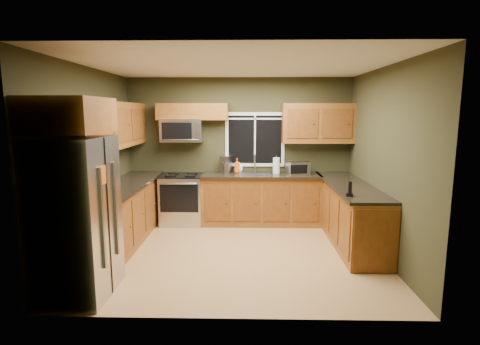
{
  "coord_description": "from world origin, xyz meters",
  "views": [
    {
      "loc": [
        0.18,
        -5.29,
        2.06
      ],
      "look_at": [
        0.05,
        0.35,
        1.15
      ],
      "focal_mm": 28.0,
      "sensor_mm": 36.0,
      "label": 1
    }
  ],
  "objects_px": {
    "kettle": "(226,167)",
    "soap_bottle_a": "(237,166)",
    "coffee_maker": "(226,165)",
    "cordless_phone": "(350,192)",
    "toaster_oven": "(298,168)",
    "soap_bottle_c": "(239,167)",
    "refrigerator": "(76,218)",
    "microwave": "(182,130)",
    "paper_towel_roll": "(276,165)",
    "range": "(182,199)"
  },
  "relations": [
    {
      "from": "coffee_maker",
      "to": "soap_bottle_a",
      "type": "height_order",
      "value": "coffee_maker"
    },
    {
      "from": "toaster_oven",
      "to": "coffee_maker",
      "type": "distance_m",
      "value": 1.33
    },
    {
      "from": "kettle",
      "to": "cordless_phone",
      "type": "xyz_separation_m",
      "value": [
        1.78,
        -1.85,
        -0.05
      ]
    },
    {
      "from": "paper_towel_roll",
      "to": "soap_bottle_c",
      "type": "relative_size",
      "value": 1.74
    },
    {
      "from": "paper_towel_roll",
      "to": "cordless_phone",
      "type": "distance_m",
      "value": 2.07
    },
    {
      "from": "refrigerator",
      "to": "coffee_maker",
      "type": "height_order",
      "value": "refrigerator"
    },
    {
      "from": "paper_towel_roll",
      "to": "soap_bottle_a",
      "type": "xyz_separation_m",
      "value": [
        -0.73,
        0.07,
        -0.01
      ]
    },
    {
      "from": "range",
      "to": "microwave",
      "type": "distance_m",
      "value": 1.27
    },
    {
      "from": "paper_towel_roll",
      "to": "soap_bottle_c",
      "type": "xyz_separation_m",
      "value": [
        -0.69,
        0.14,
        -0.05
      ]
    },
    {
      "from": "coffee_maker",
      "to": "paper_towel_roll",
      "type": "xyz_separation_m",
      "value": [
        0.93,
        -0.08,
        0.0
      ]
    },
    {
      "from": "coffee_maker",
      "to": "range",
      "type": "bearing_deg",
      "value": -168.26
    },
    {
      "from": "cordless_phone",
      "to": "paper_towel_roll",
      "type": "bearing_deg",
      "value": 114.38
    },
    {
      "from": "toaster_oven",
      "to": "soap_bottle_c",
      "type": "bearing_deg",
      "value": 167.14
    },
    {
      "from": "refrigerator",
      "to": "microwave",
      "type": "bearing_deg",
      "value": 76.66
    },
    {
      "from": "range",
      "to": "paper_towel_roll",
      "type": "xyz_separation_m",
      "value": [
        1.74,
        0.09,
        0.62
      ]
    },
    {
      "from": "coffee_maker",
      "to": "paper_towel_roll",
      "type": "distance_m",
      "value": 0.94
    },
    {
      "from": "soap_bottle_c",
      "to": "refrigerator",
      "type": "bearing_deg",
      "value": -120.1
    },
    {
      "from": "refrigerator",
      "to": "paper_towel_roll",
      "type": "relative_size",
      "value": 5.53
    },
    {
      "from": "paper_towel_roll",
      "to": "range",
      "type": "bearing_deg",
      "value": -176.95
    },
    {
      "from": "soap_bottle_a",
      "to": "cordless_phone",
      "type": "relative_size",
      "value": 1.34
    },
    {
      "from": "range",
      "to": "toaster_oven",
      "type": "bearing_deg",
      "value": -0.43
    },
    {
      "from": "microwave",
      "to": "soap_bottle_a",
      "type": "height_order",
      "value": "microwave"
    },
    {
      "from": "kettle",
      "to": "coffee_maker",
      "type": "bearing_deg",
      "value": 92.1
    },
    {
      "from": "paper_towel_roll",
      "to": "soap_bottle_c",
      "type": "height_order",
      "value": "paper_towel_roll"
    },
    {
      "from": "range",
      "to": "soap_bottle_c",
      "type": "bearing_deg",
      "value": 12.38
    },
    {
      "from": "refrigerator",
      "to": "soap_bottle_a",
      "type": "xyz_separation_m",
      "value": [
        1.71,
        2.93,
        0.17
      ]
    },
    {
      "from": "toaster_oven",
      "to": "kettle",
      "type": "bearing_deg",
      "value": 176.73
    },
    {
      "from": "coffee_maker",
      "to": "cordless_phone",
      "type": "distance_m",
      "value": 2.66
    },
    {
      "from": "kettle",
      "to": "soap_bottle_a",
      "type": "relative_size",
      "value": 0.92
    },
    {
      "from": "refrigerator",
      "to": "microwave",
      "type": "distance_m",
      "value": 3.1
    },
    {
      "from": "soap_bottle_c",
      "to": "cordless_phone",
      "type": "relative_size",
      "value": 0.94
    },
    {
      "from": "microwave",
      "to": "toaster_oven",
      "type": "bearing_deg",
      "value": -4.09
    },
    {
      "from": "soap_bottle_c",
      "to": "microwave",
      "type": "bearing_deg",
      "value": -174.87
    },
    {
      "from": "coffee_maker",
      "to": "soap_bottle_c",
      "type": "relative_size",
      "value": 1.67
    },
    {
      "from": "microwave",
      "to": "paper_towel_roll",
      "type": "xyz_separation_m",
      "value": [
        1.74,
        -0.04,
        -0.64
      ]
    },
    {
      "from": "toaster_oven",
      "to": "cordless_phone",
      "type": "bearing_deg",
      "value": -75.19
    },
    {
      "from": "toaster_oven",
      "to": "paper_towel_roll",
      "type": "distance_m",
      "value": 0.4
    },
    {
      "from": "toaster_oven",
      "to": "cordless_phone",
      "type": "xyz_separation_m",
      "value": [
        0.47,
        -1.78,
        -0.06
      ]
    },
    {
      "from": "kettle",
      "to": "soap_bottle_c",
      "type": "distance_m",
      "value": 0.29
    },
    {
      "from": "coffee_maker",
      "to": "soap_bottle_a",
      "type": "distance_m",
      "value": 0.2
    },
    {
      "from": "kettle",
      "to": "soap_bottle_a",
      "type": "distance_m",
      "value": 0.22
    },
    {
      "from": "microwave",
      "to": "soap_bottle_c",
      "type": "bearing_deg",
      "value": 5.13
    },
    {
      "from": "range",
      "to": "cordless_phone",
      "type": "relative_size",
      "value": 4.69
    },
    {
      "from": "coffee_maker",
      "to": "kettle",
      "type": "height_order",
      "value": "coffee_maker"
    },
    {
      "from": "coffee_maker",
      "to": "soap_bottle_c",
      "type": "height_order",
      "value": "coffee_maker"
    },
    {
      "from": "refrigerator",
      "to": "paper_towel_roll",
      "type": "bearing_deg",
      "value": 49.63
    },
    {
      "from": "coffee_maker",
      "to": "toaster_oven",
      "type": "bearing_deg",
      "value": -7.99
    },
    {
      "from": "paper_towel_roll",
      "to": "soap_bottle_c",
      "type": "distance_m",
      "value": 0.71
    },
    {
      "from": "range",
      "to": "cordless_phone",
      "type": "distance_m",
      "value": 3.2
    },
    {
      "from": "refrigerator",
      "to": "coffee_maker",
      "type": "distance_m",
      "value": 3.3
    }
  ]
}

